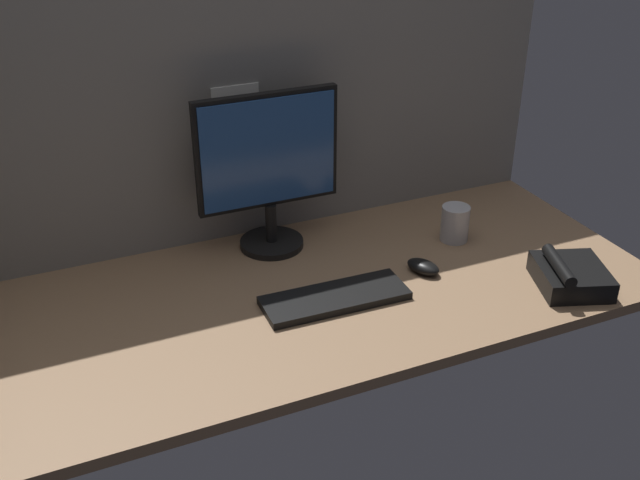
# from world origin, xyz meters

# --- Properties ---
(ground_plane) EXTENTS (1.80, 0.80, 0.03)m
(ground_plane) POSITION_xyz_m (0.00, 0.00, -0.01)
(ground_plane) COLOR #8C6B4C
(cubicle_wall_back) EXTENTS (1.80, 0.06, 0.79)m
(cubicle_wall_back) POSITION_xyz_m (-0.00, 0.37, 0.40)
(cubicle_wall_back) COLOR gray
(cubicle_wall_back) RESTS_ON ground_plane
(monitor) EXTENTS (0.40, 0.18, 0.45)m
(monitor) POSITION_xyz_m (0.00, 0.25, 0.24)
(monitor) COLOR black
(monitor) RESTS_ON ground_plane
(keyboard) EXTENTS (0.37, 0.14, 0.02)m
(keyboard) POSITION_xyz_m (0.04, -0.09, 0.01)
(keyboard) COLOR black
(keyboard) RESTS_ON ground_plane
(mouse) EXTENTS (0.09, 0.11, 0.03)m
(mouse) POSITION_xyz_m (0.32, -0.05, 0.02)
(mouse) COLOR black
(mouse) RESTS_ON ground_plane
(mug_steel) EXTENTS (0.08, 0.08, 0.10)m
(mug_steel) POSITION_xyz_m (0.49, 0.07, 0.05)
(mug_steel) COLOR #B2B2B7
(mug_steel) RESTS_ON ground_plane
(desk_phone) EXTENTS (0.22, 0.24, 0.09)m
(desk_phone) POSITION_xyz_m (0.63, -0.27, 0.03)
(desk_phone) COLOR black
(desk_phone) RESTS_ON ground_plane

